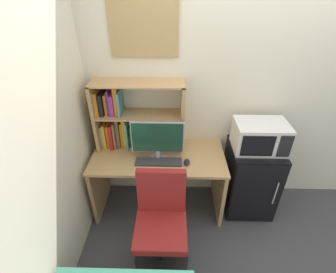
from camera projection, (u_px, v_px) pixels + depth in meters
name	position (u px, v px, depth m)	size (l,w,h in m)	color
wall_back	(287.00, 91.00, 2.44)	(6.40, 0.04, 2.60)	silver
desk	(159.00, 171.00, 2.61)	(1.35, 0.63, 0.73)	tan
hutch_bookshelf	(125.00, 116.00, 2.48)	(0.89, 0.28, 0.71)	tan
monitor	(157.00, 139.00, 2.33)	(0.50, 0.17, 0.42)	#B7B7BC
keyboard	(159.00, 162.00, 2.39)	(0.45, 0.12, 0.02)	#333338
computer_mouse	(187.00, 162.00, 2.37)	(0.06, 0.10, 0.04)	black
mini_fridge	(250.00, 178.00, 2.69)	(0.51, 0.53, 0.80)	black
microwave	(260.00, 136.00, 2.40)	(0.50, 0.35, 0.29)	silver
desk_chair	(161.00, 227.00, 2.15)	(0.50, 0.50, 0.93)	black
wall_corkboard	(143.00, 25.00, 2.12)	(0.61, 0.02, 0.54)	tan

